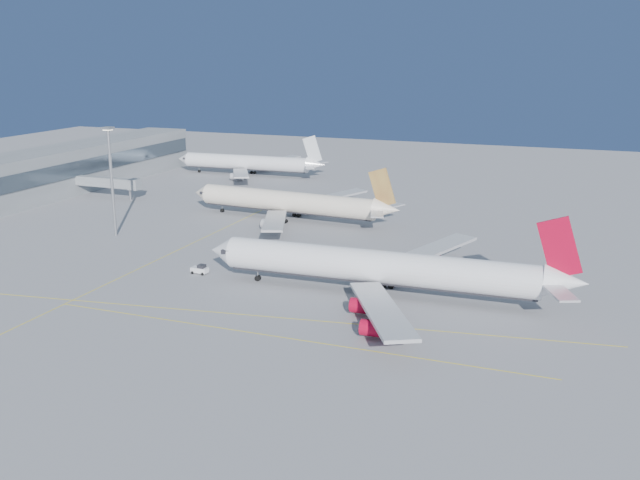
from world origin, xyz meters
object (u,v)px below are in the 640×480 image
at_px(light_mast, 111,172).
at_px(airliner_virgin, 385,268).
at_px(airliner_third, 250,163).
at_px(pushback_tug, 200,269).
at_px(airliner_etihad, 291,202).

bearing_deg(light_mast, airliner_virgin, -14.36).
relative_size(airliner_third, pushback_tug, 16.34).
distance_m(airliner_virgin, airliner_etihad, 67.12).
xyz_separation_m(airliner_virgin, light_mast, (-78.02, 19.98, 10.95)).
xyz_separation_m(airliner_virgin, airliner_third, (-85.78, 113.96, -0.65)).
height_order(airliner_virgin, airliner_etihad, airliner_virgin).
relative_size(airliner_virgin, airliner_third, 1.23).
height_order(airliner_virgin, airliner_third, airliner_virgin).
bearing_deg(pushback_tug, light_mast, 153.88).
bearing_deg(airliner_etihad, light_mast, -133.59).
xyz_separation_m(airliner_third, pushback_tug, (44.73, -114.59, -4.01)).
relative_size(airliner_etihad, light_mast, 2.31).
bearing_deg(airliner_third, light_mast, -87.61).
bearing_deg(pushback_tug, airliner_third, 114.34).
xyz_separation_m(airliner_etihad, light_mast, (-35.84, -32.23, 11.40)).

